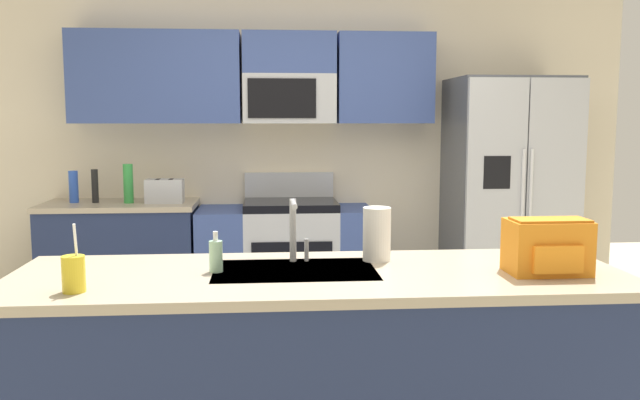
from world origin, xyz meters
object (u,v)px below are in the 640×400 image
at_px(refrigerator, 508,197).
at_px(backpack, 548,245).
at_px(pepper_mill, 95,186).
at_px(drink_cup_yellow, 74,274).
at_px(soap_dispenser, 216,256).
at_px(toaster, 165,191).
at_px(paper_towel_roll, 377,234).
at_px(sink_faucet, 295,225).
at_px(bottle_green, 128,184).
at_px(range_oven, 286,258).
at_px(bottle_blue, 74,187).

distance_m(refrigerator, backpack, 2.58).
distance_m(pepper_mill, drink_cup_yellow, 2.75).
bearing_deg(soap_dispenser, toaster, 103.48).
bearing_deg(backpack, pepper_mill, 133.96).
bearing_deg(paper_towel_roll, sink_faucet, -177.90).
xyz_separation_m(bottle_green, drink_cup_yellow, (0.34, -2.64, -0.08)).
bearing_deg(pepper_mill, refrigerator, -1.24).
bearing_deg(backpack, bottle_green, 131.24).
bearing_deg(sink_faucet, toaster, 112.20).
bearing_deg(refrigerator, soap_dispenser, -132.13).
xyz_separation_m(refrigerator, toaster, (-2.67, 0.02, 0.07)).
height_order(drink_cup_yellow, backpack, drink_cup_yellow).
bearing_deg(soap_dispenser, sink_faucet, 24.81).
bearing_deg(range_oven, toaster, -176.73).
xyz_separation_m(bottle_green, paper_towel_roll, (1.54, -2.19, -0.03)).
xyz_separation_m(refrigerator, pepper_mill, (-3.20, 0.07, 0.10)).
relative_size(refrigerator, soap_dispenser, 10.88).
bearing_deg(refrigerator, paper_towel_roll, -123.05).
bearing_deg(range_oven, bottle_blue, 179.46).
bearing_deg(toaster, drink_cup_yellow, -88.48).
xyz_separation_m(soap_dispenser, backpack, (1.36, -0.14, 0.05)).
bearing_deg(bottle_green, refrigerator, -0.59).
distance_m(refrigerator, toaster, 2.67).
bearing_deg(refrigerator, bottle_green, 179.41).
bearing_deg(drink_cup_yellow, sink_faucet, 27.94).
height_order(toaster, sink_faucet, sink_faucet).
height_order(refrigerator, bottle_blue, refrigerator).
distance_m(toaster, paper_towel_roll, 2.52).
bearing_deg(bottle_green, sink_faucet, -62.12).
bearing_deg(sink_faucet, bottle_blue, 125.06).
xyz_separation_m(refrigerator, backpack, (-0.75, -2.47, 0.09)).
height_order(bottle_blue, paper_towel_roll, bottle_blue).
distance_m(range_oven, toaster, 1.07).
bearing_deg(pepper_mill, paper_towel_roll, -51.23).
relative_size(bottle_green, soap_dispenser, 1.74).
height_order(refrigerator, toaster, refrigerator).
relative_size(range_oven, sink_faucet, 4.82).
xyz_separation_m(bottle_blue, paper_towel_roll, (1.96, -2.25, -0.00)).
height_order(drink_cup_yellow, paper_towel_roll, drink_cup_yellow).
distance_m(paper_towel_roll, backpack, 0.72).
bearing_deg(range_oven, sink_faucet, -90.56).
height_order(range_oven, bottle_blue, bottle_blue).
relative_size(toaster, drink_cup_yellow, 1.10).
distance_m(range_oven, bottle_green, 1.33).
bearing_deg(sink_faucet, bottle_green, 117.88).
relative_size(range_oven, drink_cup_yellow, 5.34).
bearing_deg(drink_cup_yellow, toaster, 91.52).
bearing_deg(backpack, paper_towel_roll, 154.99).
relative_size(range_oven, toaster, 4.86).
bearing_deg(pepper_mill, soap_dispenser, -65.53).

